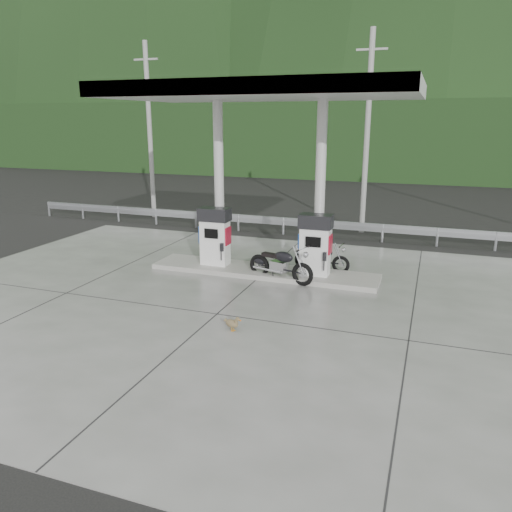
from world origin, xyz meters
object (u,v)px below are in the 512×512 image
(motorcycle_right, at_px, (280,265))
(duck, at_px, (232,324))
(motorcycle_left, at_px, (322,258))
(gas_pump_left, at_px, (215,236))
(gas_pump_right, at_px, (315,245))

(motorcycle_right, xyz_separation_m, duck, (0.02, -3.78, -0.33))
(motorcycle_left, distance_m, motorcycle_right, 1.68)
(gas_pump_left, relative_size, duck, 4.21)
(gas_pump_right, distance_m, duck, 4.45)
(gas_pump_right, height_order, motorcycle_right, gas_pump_right)
(gas_pump_right, xyz_separation_m, motorcycle_left, (0.02, 0.92, -0.66))
(gas_pump_right, bearing_deg, duck, -101.80)
(gas_pump_left, xyz_separation_m, motorcycle_right, (2.29, -0.48, -0.57))
(gas_pump_right, bearing_deg, gas_pump_left, 180.00)
(motorcycle_left, xyz_separation_m, duck, (-0.91, -5.18, -0.24))
(gas_pump_left, bearing_deg, duck, -61.56)
(gas_pump_left, distance_m, gas_pump_right, 3.20)
(duck, bearing_deg, motorcycle_left, 98.90)
(gas_pump_right, height_order, motorcycle_left, gas_pump_right)
(duck, bearing_deg, motorcycle_right, 109.06)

